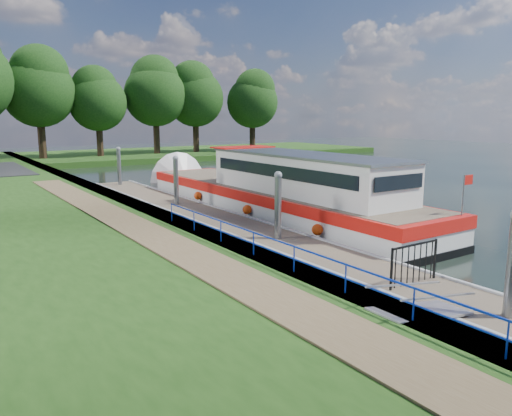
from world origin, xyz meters
TOP-DOWN VIEW (x-y plane):
  - ground at (0.00, 0.00)m, footprint 160.00×160.00m
  - bank_edge at (-2.55, 15.00)m, footprint 1.10×90.00m
  - far_bank at (12.00, 52.00)m, footprint 60.00×18.00m
  - footpath at (-4.40, 8.00)m, footprint 1.60×40.00m
  - blue_fence at (-2.75, 3.00)m, footprint 0.04×18.04m
  - pontoon at (0.00, 13.00)m, footprint 2.50×30.00m
  - mooring_piles at (0.00, 13.00)m, footprint 0.30×27.30m
  - gangway at (-1.85, 0.50)m, footprint 2.58×1.00m
  - gate_panel at (-0.00, 2.20)m, footprint 1.85×0.05m
  - barge at (3.60, 14.36)m, footprint 4.36×21.15m
  - horizon_trees at (-1.61, 48.68)m, footprint 54.38×10.03m

SIDE VIEW (x-z plane):
  - ground at x=0.00m, z-range 0.00..0.00m
  - pontoon at x=0.00m, z-range -0.10..0.46m
  - far_bank at x=12.00m, z-range 0.00..0.60m
  - bank_edge at x=-2.55m, z-range 0.00..0.78m
  - gangway at x=-1.85m, z-range 0.16..1.09m
  - footpath at x=-4.40m, z-range 0.78..0.83m
  - barge at x=3.60m, z-range -1.30..3.48m
  - gate_panel at x=0.00m, z-range 0.57..1.72m
  - mooring_piles at x=0.00m, z-range -0.50..3.05m
  - blue_fence at x=-2.75m, z-range 0.95..1.67m
  - horizon_trees at x=-1.61m, z-range 1.51..14.38m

